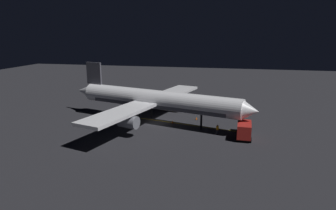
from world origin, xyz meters
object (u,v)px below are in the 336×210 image
baggage_truck (244,130)px  traffic_cone_near_left (196,118)px  airliner (155,100)px  traffic_cone_near_right (186,111)px  ground_crew_worker (217,129)px  catering_truck (159,102)px  traffic_cone_under_wing (173,122)px

baggage_truck → traffic_cone_near_left: bearing=-133.5°
airliner → baggage_truck: bearing=73.1°
traffic_cone_near_right → ground_crew_worker: bearing=29.4°
airliner → traffic_cone_near_left: size_ratio=67.62×
catering_truck → airliner: bearing=9.7°
baggage_truck → traffic_cone_near_right: 17.88m
airliner → traffic_cone_under_wing: 5.22m
catering_truck → ground_crew_worker: catering_truck is taller
airliner → ground_crew_worker: bearing=69.4°
catering_truck → ground_crew_worker: bearing=41.9°
ground_crew_worker → traffic_cone_near_left: bearing=-150.4°
catering_truck → traffic_cone_near_left: (7.48, 9.28, -1.02)m
traffic_cone_under_wing → baggage_truck: bearing=68.6°
baggage_truck → ground_crew_worker: (-0.42, -4.24, -0.43)m
ground_crew_worker → catering_truck: bearing=-138.1°
traffic_cone_near_right → traffic_cone_near_left: bearing=29.1°
catering_truck → traffic_cone_under_wing: size_ratio=11.83×
airliner → baggage_truck: airliner is taller
ground_crew_worker → traffic_cone_under_wing: bearing=-118.3°
traffic_cone_near_right → traffic_cone_under_wing: same height
airliner → traffic_cone_near_right: (-8.66, 4.48, -3.95)m
airliner → baggage_truck: size_ratio=6.00×
airliner → catering_truck: airliner is taller
baggage_truck → catering_truck: size_ratio=0.95×
ground_crew_worker → traffic_cone_near_right: 15.07m
traffic_cone_under_wing → airliner: bearing=-88.3°
catering_truck → ground_crew_worker: size_ratio=3.74×
traffic_cone_under_wing → traffic_cone_near_left: bearing=129.1°
ground_crew_worker → traffic_cone_under_wing: ground_crew_worker is taller
airliner → traffic_cone_near_right: bearing=152.6°
airliner → baggage_truck: (4.89, 16.11, -2.89)m
traffic_cone_near_right → traffic_cone_under_wing: size_ratio=1.00×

